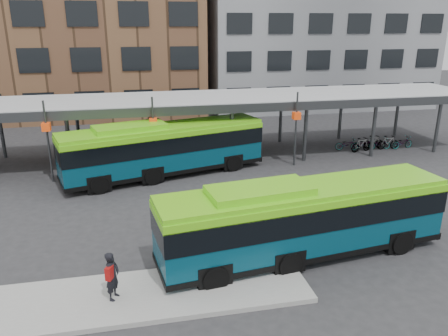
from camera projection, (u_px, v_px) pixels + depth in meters
ground at (242, 244)px, 18.51m from camera, size 120.00×120.00×0.00m
boarding_island at (104, 300)px, 14.61m from camera, size 14.00×3.00×0.18m
canopy at (194, 101)px, 29.19m from camera, size 40.00×6.53×4.80m
building_brick at (64, 0)px, 42.72m from camera, size 26.00×14.00×22.00m
building_grey at (312, 12)px, 48.15m from camera, size 24.00×14.00×20.00m
bus_front at (303, 218)px, 17.07m from camera, size 11.84×3.91×3.20m
bus_rear at (164, 148)px, 26.26m from camera, size 12.50×5.82×3.38m
pedestrian at (112, 276)px, 14.30m from camera, size 0.62×0.73×1.69m
bike_rack at (374, 143)px, 32.05m from camera, size 6.04×1.47×1.05m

